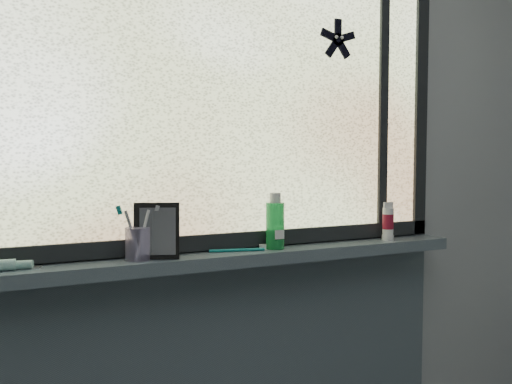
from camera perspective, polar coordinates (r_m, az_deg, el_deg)
The scene contains 13 objects.
wall_back at distance 1.85m, azimuth -2.90°, elevation 1.42°, with size 3.00×0.01×2.50m, color #9EA3A8.
windowsill at distance 1.81m, azimuth -1.94°, elevation -6.61°, with size 1.62×0.14×0.04m, color #485761.
window_pane at distance 1.84m, azimuth -2.64°, elevation 10.15°, with size 1.50×0.01×1.00m, color silver.
frame_bottom at distance 1.84m, azimuth -2.55°, elevation -4.83°, with size 1.60×0.03×0.05m, color black.
frame_right at distance 2.25m, azimuth 16.04°, elevation 8.83°, with size 0.05×0.03×1.10m, color black.
frame_mullion at distance 2.14m, azimuth 12.51°, elevation 9.16°, with size 0.04×0.03×1.00m, color black.
starfish_sticker at distance 2.05m, azimuth 8.19°, elevation 14.85°, with size 0.15×0.02×0.15m, color black, non-canonical shape.
vanity_mirror at distance 1.70m, azimuth -9.91°, elevation -3.85°, with size 0.13×0.07×0.17m, color black.
toothpaste_tube at distance 1.65m, azimuth -23.20°, elevation -6.68°, with size 0.17×0.04×0.03m, color white, non-canonical shape.
toothbrush_cup at distance 1.70m, azimuth -11.74°, elevation -5.07°, with size 0.07×0.07×0.10m, color #BDAFE8.
toothbrush_lying at distance 1.80m, azimuth -1.91°, elevation -5.75°, with size 0.22×0.02×0.01m, color #0C7474, non-canonical shape.
mouthwash_bottle at distance 1.85m, azimuth 1.92°, elevation -2.90°, with size 0.06×0.06×0.15m, color green.
cream_tube at distance 2.09m, azimuth 13.07°, elevation -2.73°, with size 0.04×0.04×0.10m, color silver.
Camera 1 is at (-0.72, -0.40, 1.33)m, focal length 40.00 mm.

